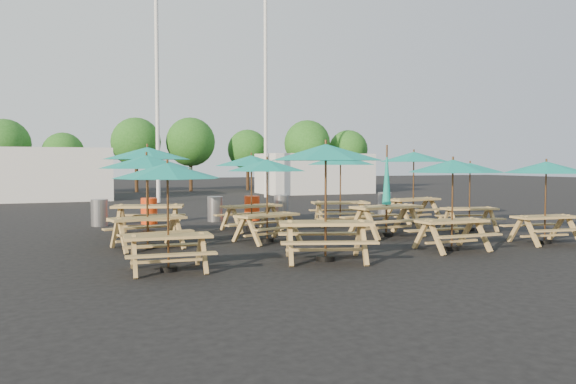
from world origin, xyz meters
name	(u,v)px	position (x,y,z in m)	size (l,w,h in m)	color
ground	(308,233)	(0.00, 0.00, 0.00)	(120.00, 120.00, 0.00)	black
picnic_unit_0	(168,176)	(-4.76, -4.31, 1.77)	(2.13, 2.13, 2.03)	#A8884A
picnic_unit_1	(147,166)	(-4.71, -1.32, 1.93)	(2.52, 2.52, 2.21)	#A8884A
picnic_unit_2	(147,158)	(-4.33, 1.28, 2.16)	(3.02, 3.02, 2.47)	#A8884A
picnic_unit_3	(326,158)	(-1.57, -4.40, 2.11)	(3.02, 3.02, 2.42)	#A8884A
picnic_unit_4	(267,169)	(-1.73, -1.34, 1.85)	(2.61, 2.61, 2.12)	#A8884A
picnic_unit_5	(251,164)	(-1.33, 1.12, 1.97)	(2.64, 2.64, 2.25)	#A8884A
picnic_unit_6	(453,170)	(1.73, -4.25, 1.84)	(2.08, 2.08, 2.11)	#A8884A
picnic_unit_7	(387,199)	(1.68, -1.54, 1.03)	(2.12, 1.90, 2.50)	#A8884A
picnic_unit_8	(340,163)	(1.71, 1.25, 2.00)	(2.75, 2.75, 2.29)	#A8884A
picnic_unit_9	(546,171)	(4.60, -4.23, 1.80)	(2.21, 2.21, 2.06)	#A8884A
picnic_unit_10	(470,171)	(4.65, -1.36, 1.77)	(2.41, 2.41, 2.02)	#A8884A
picnic_unit_11	(414,160)	(4.48, 1.24, 2.10)	(2.70, 2.70, 2.40)	#A8884A
waste_bin_0	(100,213)	(-5.45, 4.01, 0.43)	(0.53, 0.53, 0.86)	gray
waste_bin_1	(149,211)	(-3.90, 4.05, 0.43)	(0.53, 0.53, 0.86)	red
waste_bin_2	(215,209)	(-1.68, 4.00, 0.43)	(0.53, 0.53, 0.86)	gray
waste_bin_3	(252,208)	(-0.40, 3.87, 0.43)	(0.53, 0.53, 0.86)	red
waste_bin_4	(281,207)	(0.75, 4.00, 0.43)	(0.53, 0.53, 0.86)	gray
waste_bin_5	(385,203)	(5.18, 4.17, 0.43)	(0.53, 0.53, 0.86)	gray
mast_0	(157,83)	(-2.00, 14.00, 6.00)	(0.20, 0.20, 12.00)	silver
mast_1	(266,94)	(4.50, 16.00, 6.00)	(0.20, 0.20, 12.00)	silver
event_tent_0	(32,174)	(-8.00, 18.00, 1.40)	(8.00, 4.00, 2.80)	silver
event_tent_1	(314,173)	(9.00, 19.00, 1.30)	(7.00, 4.00, 2.60)	silver
tree_1	(4,144)	(-9.74, 23.90, 3.15)	(3.11, 3.11, 4.72)	#382314
tree_2	(63,153)	(-6.39, 23.65, 2.62)	(2.59, 2.59, 3.93)	#382314
tree_3	(136,142)	(-1.75, 24.72, 3.41)	(3.36, 3.36, 5.09)	#382314
tree_4	(191,142)	(1.90, 24.26, 3.46)	(3.41, 3.41, 5.17)	#382314
tree_5	(248,150)	(6.22, 24.67, 2.97)	(2.94, 2.94, 4.45)	#382314
tree_6	(307,143)	(10.23, 22.90, 3.43)	(3.38, 3.38, 5.13)	#382314
tree_7	(348,150)	(13.63, 22.92, 2.99)	(2.95, 2.95, 4.48)	#382314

